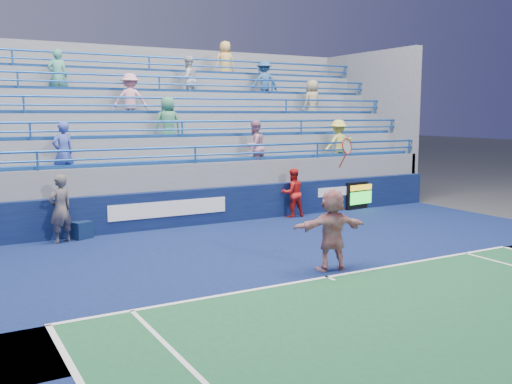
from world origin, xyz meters
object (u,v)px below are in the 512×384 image
judge_chair (80,229)px  ball_girl (293,193)px  serve_speed_board (361,195)px  tennis_player (332,230)px  line_judge (60,209)px

judge_chair → ball_girl: ball_girl is taller
ball_girl → serve_speed_board: bearing=-171.6°
judge_chair → tennis_player: size_ratio=0.30×
serve_speed_board → tennis_player: tennis_player is taller
line_judge → ball_girl: bearing=157.2°
tennis_player → ball_girl: 6.39m
serve_speed_board → judge_chair: (-9.74, -0.11, -0.21)m
line_judge → ball_girl: line_judge is taller
ball_girl → line_judge: bearing=6.6°
judge_chair → line_judge: line_judge is taller
judge_chair → ball_girl: (6.74, -0.07, 0.52)m
serve_speed_board → ball_girl: 3.02m
judge_chair → tennis_player: (3.99, -5.84, 0.62)m
tennis_player → line_judge: bearing=129.3°
judge_chair → ball_girl: 6.76m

